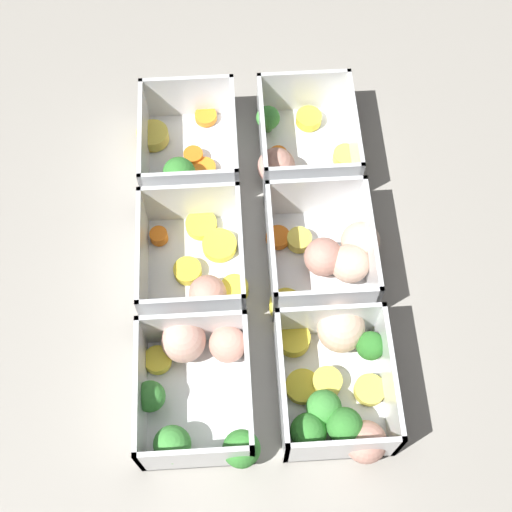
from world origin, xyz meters
The scene contains 7 objects.
ground_plane centered at (0.00, 0.00, 0.00)m, with size 4.00×4.00×0.00m, color gray.
container_near_left centered at (-0.14, -0.07, 0.02)m, with size 0.16×0.13×0.07m.
container_near_center centered at (0.01, -0.07, 0.02)m, with size 0.15×0.12×0.07m.
container_near_right centered at (0.15, -0.07, 0.03)m, with size 0.16×0.13×0.07m.
container_far_left centered at (-0.15, 0.06, 0.03)m, with size 0.14×0.14×0.07m.
container_far_center centered at (0.00, 0.08, 0.03)m, with size 0.15×0.14×0.07m.
container_far_right centered at (0.15, 0.07, 0.03)m, with size 0.18×0.12×0.07m.
Camera 1 is at (0.36, -0.02, 0.74)m, focal length 50.00 mm.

